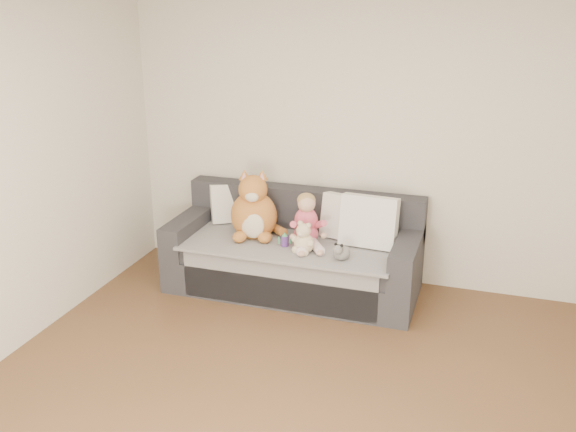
# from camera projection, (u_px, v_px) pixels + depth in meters

# --- Properties ---
(room_shell) EXTENTS (5.00, 5.00, 5.00)m
(room_shell) POSITION_uv_depth(u_px,v_px,m) (306.00, 217.00, 3.77)
(room_shell) COLOR brown
(room_shell) RESTS_ON ground
(sofa) EXTENTS (2.20, 0.94, 0.85)m
(sofa) POSITION_uv_depth(u_px,v_px,m) (295.00, 256.00, 5.74)
(sofa) COLOR #2C2C32
(sofa) RESTS_ON ground
(cushion_left) EXTENTS (0.43, 0.36, 0.38)m
(cushion_left) POSITION_uv_depth(u_px,v_px,m) (232.00, 203.00, 6.06)
(cushion_left) COLOR white
(cushion_left) RESTS_ON sofa
(cushion_right_back) EXTENTS (0.47, 0.30, 0.41)m
(cushion_right_back) POSITION_uv_depth(u_px,v_px,m) (345.00, 218.00, 5.62)
(cushion_right_back) COLOR white
(cushion_right_back) RESTS_ON sofa
(cushion_right_front) EXTENTS (0.50, 0.25, 0.46)m
(cushion_right_front) POSITION_uv_depth(u_px,v_px,m) (369.00, 221.00, 5.46)
(cushion_right_front) COLOR white
(cushion_right_front) RESTS_ON sofa
(toddler) EXTENTS (0.34, 0.46, 0.45)m
(toddler) POSITION_uv_depth(u_px,v_px,m) (307.00, 223.00, 5.51)
(toddler) COLOR #DA4D7C
(toddler) RESTS_ON sofa
(plush_cat) EXTENTS (0.52, 0.49, 0.64)m
(plush_cat) POSITION_uv_depth(u_px,v_px,m) (254.00, 212.00, 5.66)
(plush_cat) COLOR #AD7326
(plush_cat) RESTS_ON sofa
(teddy_bear) EXTENTS (0.21, 0.17, 0.28)m
(teddy_bear) POSITION_uv_depth(u_px,v_px,m) (303.00, 240.00, 5.35)
(teddy_bear) COLOR beige
(teddy_bear) RESTS_ON sofa
(plush_cow) EXTENTS (0.13, 0.20, 0.16)m
(plush_cow) POSITION_uv_depth(u_px,v_px,m) (341.00, 252.00, 5.22)
(plush_cow) COLOR white
(plush_cow) RESTS_ON sofa
(sippy_cup) EXTENTS (0.11, 0.09, 0.12)m
(sippy_cup) POSITION_uv_depth(u_px,v_px,m) (285.00, 239.00, 5.50)
(sippy_cup) COLOR #59328A
(sippy_cup) RESTS_ON sofa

